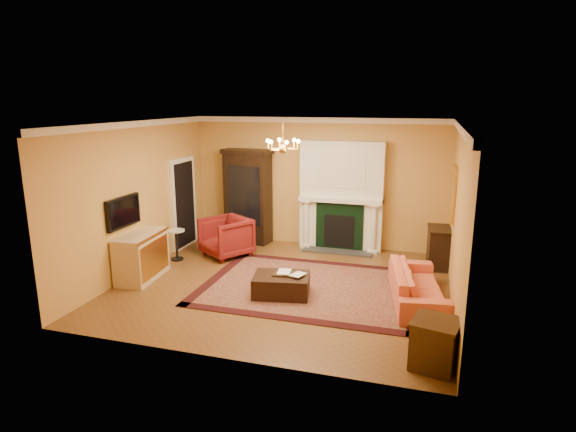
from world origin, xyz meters
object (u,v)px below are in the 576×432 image
at_px(pedestal_table, 176,243).
at_px(end_table, 435,345).
at_px(wingback_armchair, 226,235).
at_px(commode, 142,256).
at_px(coral_sofa, 418,280).
at_px(china_cabinet, 248,198).
at_px(console_table, 438,248).
at_px(leather_ottoman, 281,285).

relative_size(pedestal_table, end_table, 1.07).
bearing_deg(pedestal_table, wingback_armchair, 32.03).
distance_m(commode, coral_sofa, 5.17).
bearing_deg(china_cabinet, end_table, -39.04).
xyz_separation_m(wingback_armchair, commode, (-1.00, -1.74, -0.03)).
xyz_separation_m(china_cabinet, end_table, (4.38, -4.66, -0.76)).
height_order(pedestal_table, console_table, console_table).
bearing_deg(leather_ottoman, pedestal_table, 145.90).
distance_m(wingback_armchair, leather_ottoman, 2.58).
relative_size(console_table, leather_ottoman, 0.83).
bearing_deg(end_table, commode, 162.43).
relative_size(china_cabinet, commode, 1.79).
bearing_deg(console_table, china_cabinet, 167.88).
bearing_deg(leather_ottoman, china_cabinet, 110.46).
xyz_separation_m(coral_sofa, end_table, (0.29, -2.08, -0.09)).
distance_m(wingback_armchair, end_table, 5.65).
bearing_deg(coral_sofa, console_table, -19.62).
bearing_deg(pedestal_table, leather_ottoman, -23.74).
bearing_deg(end_table, console_table, 89.15).
bearing_deg(china_cabinet, wingback_armchair, -85.85).
relative_size(china_cabinet, pedestal_table, 3.21).
height_order(wingback_armchair, commode, wingback_armchair).
distance_m(console_table, leather_ottoman, 3.56).
height_order(wingback_armchair, end_table, wingback_armchair).
bearing_deg(commode, wingback_armchair, 55.20).
relative_size(china_cabinet, end_table, 3.44).
xyz_separation_m(commode, end_table, (5.45, -1.73, -0.14)).
bearing_deg(end_table, coral_sofa, 97.89).
xyz_separation_m(coral_sofa, console_table, (0.35, 1.96, 0.00)).
bearing_deg(wingback_armchair, leather_ottoman, -10.21).
distance_m(coral_sofa, leather_ottoman, 2.36).
bearing_deg(commode, console_table, 17.81).
xyz_separation_m(china_cabinet, console_table, (4.44, -0.61, -0.67)).
bearing_deg(china_cabinet, pedestal_table, -111.52).
bearing_deg(console_table, leather_ottoman, -142.79).
xyz_separation_m(coral_sofa, leather_ottoman, (-2.32, -0.39, -0.21)).
bearing_deg(end_table, leather_ottoman, 147.05).
bearing_deg(commode, leather_ottoman, -5.72).
height_order(coral_sofa, end_table, coral_sofa).
bearing_deg(commode, pedestal_table, 80.64).
relative_size(wingback_armchair, end_table, 1.52).
xyz_separation_m(pedestal_table, end_table, (5.36, -2.90, -0.08)).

